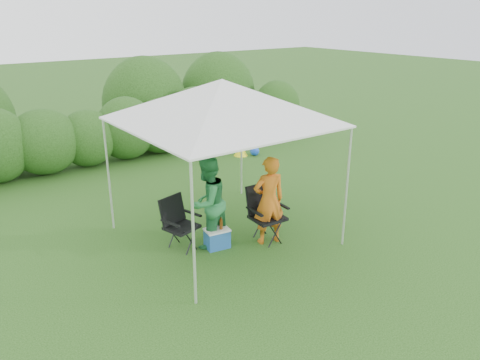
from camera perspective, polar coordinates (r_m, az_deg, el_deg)
ground at (r=8.24m, az=-0.00°, el=-8.06°), size 70.00×70.00×0.00m
hedge at (r=13.00m, az=-15.76°, el=5.62°), size 13.41×1.53×1.80m
canopy at (r=7.82m, az=-2.19°, el=9.55°), size 3.10×3.10×2.83m
chair_right at (r=8.28m, az=3.02°, el=-3.62°), size 0.64×0.59×1.00m
chair_left at (r=8.06m, az=-7.59°, el=-4.83°), size 0.66×0.63×0.91m
man at (r=8.08m, az=3.53°, el=-2.51°), size 0.65×0.51×1.58m
woman at (r=7.97m, az=-3.96°, el=-2.75°), size 0.94×0.83×1.61m
cooler at (r=8.14m, az=-2.81°, el=-7.08°), size 0.45×0.36×0.35m
bottle at (r=8.02m, az=-2.33°, el=-5.28°), size 0.06×0.06×0.22m
lawn_toy at (r=13.26m, az=0.53°, el=3.64°), size 0.66×0.55×0.33m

